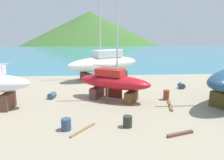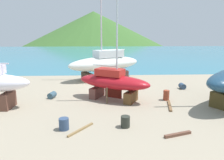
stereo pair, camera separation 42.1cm
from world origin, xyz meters
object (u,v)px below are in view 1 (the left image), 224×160
at_px(barrel_tar_black, 66,124).
at_px(barrel_tipped_left, 128,122).
at_px(sailboat_mid_port, 113,82).
at_px(barrel_blue_faded, 52,95).
at_px(barrel_tipped_center, 166,95).
at_px(sailboat_large_starboard, 104,63).
at_px(barrel_rust_mid, 181,86).

distance_m(barrel_tar_black, barrel_tipped_left, 4.05).
height_order(sailboat_mid_port, barrel_blue_faded, sailboat_mid_port).
distance_m(barrel_tipped_left, barrel_tipped_center, 7.19).
bearing_deg(barrel_blue_faded, sailboat_large_starboard, 57.94).
height_order(sailboat_mid_port, barrel_rust_mid, sailboat_mid_port).
height_order(barrel_blue_faded, barrel_tipped_left, barrel_tipped_left).
relative_size(barrel_tar_black, barrel_tipped_center, 0.83).
distance_m(barrel_rust_mid, barrel_tar_black, 15.08).
xyz_separation_m(barrel_rust_mid, barrel_blue_faded, (-13.79, -2.84, -0.01)).
distance_m(sailboat_mid_port, barrel_rust_mid, 8.80).
bearing_deg(sailboat_large_starboard, sailboat_mid_port, 65.93).
distance_m(sailboat_large_starboard, barrel_tar_black, 15.76).
xyz_separation_m(sailboat_mid_port, barrel_tipped_left, (0.54, -6.07, -1.32)).
bearing_deg(barrel_blue_faded, barrel_tar_black, -71.43).
height_order(barrel_rust_mid, barrel_tipped_center, barrel_tipped_center).
xyz_separation_m(sailboat_large_starboard, barrel_tipped_left, (1.14, -15.18, -1.78)).
xyz_separation_m(barrel_tar_black, barrel_tipped_center, (8.46, 5.88, 0.08)).
distance_m(barrel_blue_faded, barrel_tipped_center, 10.87).
bearing_deg(barrel_blue_faded, barrel_rust_mid, 11.65).
distance_m(sailboat_mid_port, barrel_tar_black, 7.31).
xyz_separation_m(sailboat_large_starboard, sailboat_mid_port, (0.60, -9.10, -0.46)).
relative_size(barrel_blue_faded, barrel_tipped_left, 1.12).
xyz_separation_m(sailboat_large_starboard, barrel_tar_black, (-2.91, -15.38, -1.77)).
bearing_deg(barrel_tipped_center, barrel_rust_mid, 52.99).
bearing_deg(barrel_tipped_center, barrel_tar_black, -145.20).
relative_size(barrel_rust_mid, barrel_blue_faded, 0.97).
bearing_deg(barrel_tar_black, sailboat_large_starboard, 79.30).
relative_size(barrel_tar_black, barrel_tipped_left, 1.02).
distance_m(barrel_rust_mid, barrel_tipped_center, 4.95).
distance_m(barrel_tar_black, barrel_tipped_center, 10.30).
relative_size(sailboat_large_starboard, barrel_tipped_center, 17.22).
height_order(barrel_tar_black, barrel_tipped_center, barrel_tipped_center).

